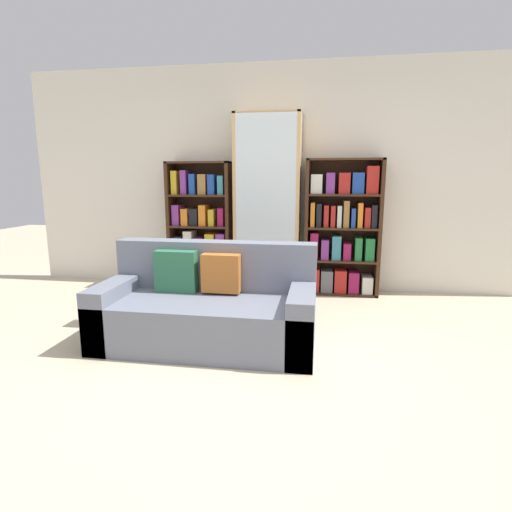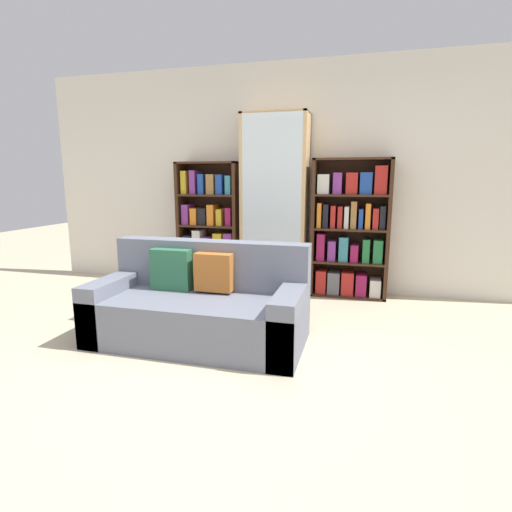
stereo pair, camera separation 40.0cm
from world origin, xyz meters
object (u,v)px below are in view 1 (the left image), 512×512
Objects in this scene: bookshelf_right at (342,231)px; wine_bottle at (305,297)px; display_cabinet at (268,205)px; couch at (208,309)px; bookshelf_left at (201,230)px.

bookshelf_right reaches higher than wine_bottle.
wine_bottle is at bearing -56.95° from display_cabinet.
wine_bottle is (0.77, 0.89, -0.12)m from couch.
couch is at bearing -130.69° from wine_bottle.
bookshelf_left is (-0.56, 1.67, 0.45)m from couch.
couch is at bearing -99.54° from display_cabinet.
display_cabinet is (0.84, -0.02, 0.31)m from bookshelf_left.
couch is 0.84× the size of display_cabinet.
bookshelf_left is at bearing 108.63° from couch.
couch is at bearing -124.83° from bookshelf_right.
bookshelf_right is at bearing 55.17° from couch.
bookshelf_right is (1.72, -0.00, 0.02)m from bookshelf_left.
bookshelf_left is at bearing 179.98° from bookshelf_right.
couch is 1.12× the size of bookshelf_right.
bookshelf_right is 4.03× the size of wine_bottle.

